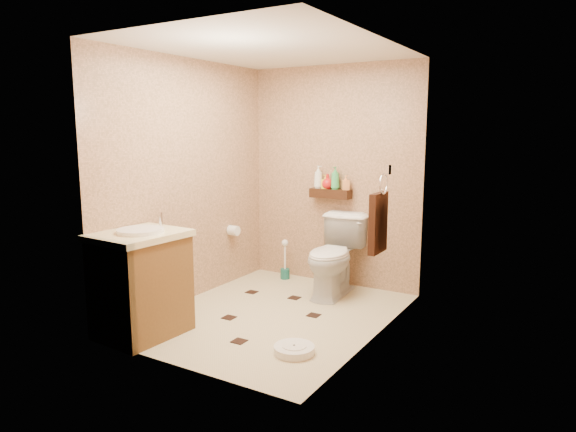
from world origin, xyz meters
The scene contains 19 objects.
ground centered at (0.00, 0.00, 0.00)m, with size 2.50×2.50×0.00m, color beige.
wall_back centered at (0.00, 1.25, 1.20)m, with size 2.00×0.04×2.40m, color tan.
wall_front centered at (0.00, -1.25, 1.20)m, with size 2.00×0.04×2.40m, color tan.
wall_left centered at (-1.00, 0.00, 1.20)m, with size 0.04×2.50×2.40m, color tan.
wall_right centered at (1.00, 0.00, 1.20)m, with size 0.04×2.50×2.40m, color tan.
ceiling centered at (0.00, 0.00, 2.40)m, with size 2.00×2.50×0.02m, color silver.
wall_shelf centered at (0.00, 1.17, 1.02)m, with size 0.46×0.14×0.10m, color #361B0E.
floor_accents centered at (0.00, -0.06, 0.00)m, with size 1.19×1.29×0.01m.
toilet centered at (0.22, 0.83, 0.42)m, with size 0.47×0.82×0.83m, color white.
vanity centered at (-0.70, -0.95, 0.45)m, with size 0.63×0.75×1.02m.
bathroom_scale centered at (0.59, -0.62, 0.03)m, with size 0.40×0.40×0.06m.
toilet_brush centered at (-0.52, 1.07, 0.16)m, with size 0.11×0.11×0.46m.
towel_ring centered at (0.91, 0.25, 0.95)m, with size 0.12×0.30×0.76m.
toilet_paper centered at (-0.94, 0.65, 0.60)m, with size 0.12×0.11×0.12m.
bottle_a centered at (-0.15, 1.17, 1.20)m, with size 0.10×0.10×0.25m, color white.
bottle_b centered at (-0.06, 1.17, 1.15)m, with size 0.07×0.07×0.15m, color yellow.
bottle_c centered at (-0.04, 1.17, 1.15)m, with size 0.13×0.13×0.16m, color red.
bottle_d centered at (0.05, 1.17, 1.19)m, with size 0.10×0.10×0.25m, color #38A85A.
bottle_e centered at (0.18, 1.17, 1.15)m, with size 0.07×0.07×0.16m, color #FF9C54.
Camera 1 is at (2.47, -3.85, 1.70)m, focal length 32.00 mm.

